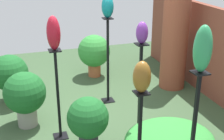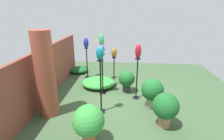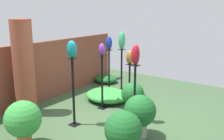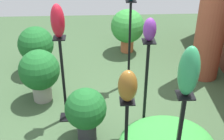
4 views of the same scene
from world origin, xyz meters
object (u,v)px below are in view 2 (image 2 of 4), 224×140
pedestal_bronze (114,72)px  art_vase_jade (102,40)px  pedestal_cobalt (87,64)px  art_vase_violet (102,49)px  pedestal_teal (101,89)px  potted_plant_mid_right (152,91)px  potted_plant_front_left (127,79)px  art_vase_ruby (138,51)px  art_vase_teal (100,53)px  potted_plant_near_pillar (88,122)px  pedestal_ruby (137,81)px  art_vase_bronze (114,52)px  pedestal_jade (102,65)px  pedestal_violet (103,76)px  brick_pillar (45,75)px  art_vase_cobalt (86,43)px  potted_plant_front_right (165,107)px

pedestal_bronze → art_vase_jade: art_vase_jade is taller
pedestal_cobalt → art_vase_violet: 1.88m
pedestal_cobalt → pedestal_teal: 2.70m
art_vase_violet → potted_plant_mid_right: size_ratio=0.34×
potted_plant_front_left → potted_plant_mid_right: bearing=-141.2°
art_vase_ruby → art_vase_teal: 1.33m
potted_plant_near_pillar → pedestal_ruby: bearing=-27.2°
pedestal_cobalt → art_vase_bronze: 1.48m
pedestal_jade → potted_plant_near_pillar: size_ratio=1.54×
pedestal_violet → pedestal_bronze: (0.77, -0.32, -0.15)m
pedestal_ruby → art_vase_teal: art_vase_teal is taller
brick_pillar → potted_plant_front_left: bearing=-53.7°
art_vase_teal → potted_plant_front_left: 1.91m
potted_plant_near_pillar → potted_plant_mid_right: 2.19m
pedestal_cobalt → potted_plant_front_left: 2.05m
pedestal_ruby → potted_plant_near_pillar: (-2.09, 1.08, -0.08)m
pedestal_jade → pedestal_bronze: (-0.34, -0.49, -0.15)m
pedestal_cobalt → pedestal_bronze: pedestal_cobalt is taller
art_vase_violet → pedestal_teal: bearing=-174.2°
pedestal_ruby → potted_plant_near_pillar: size_ratio=1.48×
pedestal_violet → pedestal_teal: pedestal_teal is taller
art_vase_jade → art_vase_bronze: 0.71m
potted_plant_mid_right → pedestal_bronze: bearing=38.8°
pedestal_violet → art_vase_teal: (-1.13, -0.11, 1.04)m
pedestal_violet → art_vase_cobalt: size_ratio=3.34×
pedestal_jade → pedestal_bronze: pedestal_jade is taller
art_vase_cobalt → potted_plant_mid_right: size_ratio=0.48×
pedestal_cobalt → art_vase_cobalt: (0.00, 0.00, 0.88)m
pedestal_violet → art_vase_ruby: 1.46m
pedestal_ruby → potted_plant_mid_right: bearing=-139.1°
pedestal_bronze → potted_plant_front_right: 2.77m
pedestal_bronze → pedestal_teal: size_ratio=0.71×
pedestal_ruby → pedestal_jade: bearing=43.2°
art_vase_bronze → pedestal_ruby: bearing=-142.3°
pedestal_bronze → pedestal_cobalt: bearing=61.4°
art_vase_violet → art_vase_ruby: bearing=-102.9°
art_vase_ruby → art_vase_violet: bearing=77.1°
art_vase_ruby → potted_plant_near_pillar: bearing=152.8°
art_vase_jade → potted_plant_front_left: bearing=-134.1°
art_vase_cobalt → potted_plant_front_left: (-1.23, -1.63, -0.99)m
pedestal_bronze → pedestal_teal: pedestal_teal is taller
brick_pillar → pedestal_jade: bearing=-24.0°
art_vase_jade → art_vase_bronze: size_ratio=1.35×
pedestal_cobalt → pedestal_bronze: size_ratio=1.18×
pedestal_violet → pedestal_cobalt: (1.40, 0.84, -0.06)m
art_vase_violet → art_vase_teal: art_vase_teal is taller
pedestal_jade → potted_plant_front_left: 1.36m
pedestal_teal → art_vase_jade: 2.44m
art_vase_ruby → art_vase_cobalt: bearing=49.7°
pedestal_jade → potted_plant_front_right: pedestal_jade is taller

